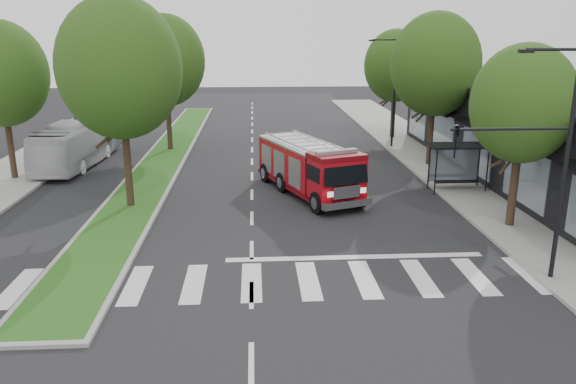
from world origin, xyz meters
name	(u,v)px	position (x,y,z in m)	size (l,w,h in m)	color
ground	(252,250)	(0.00, 0.00, 0.00)	(140.00, 140.00, 0.00)	black
sidewalk_right	(466,180)	(12.50, 10.00, 0.07)	(5.00, 80.00, 0.15)	gray
median	(167,155)	(-6.00, 18.00, 0.08)	(3.00, 50.00, 0.15)	gray
storefront_row	(546,139)	(17.00, 10.00, 2.50)	(8.00, 30.00, 5.00)	black
bus_shelter	(458,154)	(11.20, 8.15, 2.04)	(3.20, 1.60, 2.61)	black
tree_right_near	(523,104)	(11.50, 2.00, 5.51)	(4.40, 4.40, 8.05)	black
tree_right_mid	(435,64)	(11.50, 14.00, 6.49)	(5.60, 5.60, 9.72)	black
tree_right_far	(395,66)	(11.50, 24.00, 5.84)	(5.00, 5.00, 8.73)	black
tree_median_near	(120,68)	(-6.00, 6.00, 6.81)	(5.80, 5.80, 10.16)	black
tree_median_far	(165,61)	(-6.00, 20.00, 6.49)	(5.60, 5.60, 9.72)	black
tree_left_mid	(1,74)	(-14.00, 12.00, 6.16)	(5.20, 5.20, 9.16)	black
streetlight_right_near	(542,151)	(9.61, -3.50, 4.67)	(4.08, 0.22, 8.00)	black
streetlight_right_far	(392,88)	(10.35, 20.00, 4.48)	(2.11, 0.20, 8.00)	black
fire_engine	(309,168)	(3.05, 8.01, 1.42)	(5.41, 8.91, 2.97)	#66050B
city_bus	(79,142)	(-11.31, 15.93, 1.47)	(2.47, 10.55, 2.94)	silver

